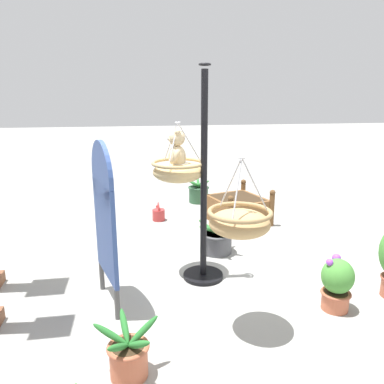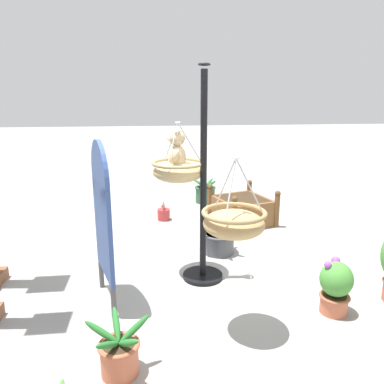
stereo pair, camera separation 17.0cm
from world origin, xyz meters
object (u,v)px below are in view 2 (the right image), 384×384
object	(u,v)px
hanging_basket_with_teddy	(178,170)
potted_plant_flowering_red	(336,286)
potted_plant_tall_leafy	(119,353)
display_pole_central	(203,219)
wooden_planter_box	(242,209)
teddy_bear	(176,152)
potted_plant_bushy_green	(205,193)
potted_plant_trailing_ivy	(219,240)
display_sign_board	(102,210)
watering_can	(164,214)
hanging_basket_left_high	(234,222)

from	to	relation	value
hanging_basket_with_teddy	potted_plant_flowering_red	distance (m)	1.91
potted_plant_tall_leafy	display_pole_central	bearing A→B (deg)	-30.21
wooden_planter_box	display_pole_central	bearing A→B (deg)	153.33
hanging_basket_with_teddy	potted_plant_flowering_red	xyz separation A→B (m)	(-0.97, -1.36, -0.92)
display_pole_central	teddy_bear	bearing A→B (deg)	61.12
potted_plant_flowering_red	potted_plant_tall_leafy	distance (m)	2.01
potted_plant_flowering_red	potted_plant_bushy_green	bearing A→B (deg)	9.65
hanging_basket_with_teddy	potted_plant_tall_leafy	xyz separation A→B (m)	(-1.54, 0.56, -1.02)
potted_plant_tall_leafy	potted_plant_trailing_ivy	size ratio (longest dim) A/B	0.93
potted_plant_trailing_ivy	display_sign_board	bearing A→B (deg)	127.84
display_pole_central	potted_plant_trailing_ivy	xyz separation A→B (m)	(0.64, -0.30, -0.52)
potted_plant_bushy_green	watering_can	world-z (taller)	potted_plant_bushy_green
wooden_planter_box	watering_can	world-z (taller)	wooden_planter_box
hanging_basket_left_high	potted_plant_flowering_red	bearing A→B (deg)	-80.81
teddy_bear	potted_plant_tall_leafy	xyz separation A→B (m)	(-1.54, 0.54, -1.22)
potted_plant_bushy_green	potted_plant_trailing_ivy	bearing A→B (deg)	175.73
wooden_planter_box	potted_plant_tall_leafy	world-z (taller)	wooden_planter_box
potted_plant_bushy_green	potted_plant_trailing_ivy	xyz separation A→B (m)	(-2.31, 0.17, -0.01)
display_pole_central	teddy_bear	world-z (taller)	display_pole_central
potted_plant_trailing_ivy	potted_plant_bushy_green	bearing A→B (deg)	-4.27
hanging_basket_left_high	wooden_planter_box	size ratio (longest dim) A/B	0.61
potted_plant_flowering_red	potted_plant_tall_leafy	bearing A→B (deg)	106.49
display_pole_central	hanging_basket_left_high	xyz separation A→B (m)	(-0.99, -0.10, 0.31)
display_pole_central	display_sign_board	world-z (taller)	display_pole_central
wooden_planter_box	hanging_basket_with_teddy	bearing A→B (deg)	144.78
hanging_basket_left_high	potted_plant_trailing_ivy	size ratio (longest dim) A/B	1.17
hanging_basket_with_teddy	wooden_planter_box	world-z (taller)	hanging_basket_with_teddy
hanging_basket_left_high	hanging_basket_with_teddy	bearing A→B (deg)	17.23
wooden_planter_box	potted_plant_bushy_green	world-z (taller)	wooden_planter_box
hanging_basket_left_high	wooden_planter_box	xyz separation A→B (m)	(2.74, -0.78, -0.77)
wooden_planter_box	watering_can	distance (m)	1.26
teddy_bear	wooden_planter_box	world-z (taller)	teddy_bear
wooden_planter_box	hanging_basket_left_high	bearing A→B (deg)	164.16
potted_plant_bushy_green	display_sign_board	size ratio (longest dim) A/B	0.29
display_pole_central	watering_can	world-z (taller)	display_pole_central
wooden_planter_box	potted_plant_tall_leafy	xyz separation A→B (m)	(-3.14, 1.69, -0.05)
wooden_planter_box	potted_plant_flowering_red	distance (m)	2.58
hanging_basket_with_teddy	potted_plant_trailing_ivy	world-z (taller)	hanging_basket_with_teddy
hanging_basket_left_high	teddy_bear	bearing A→B (deg)	18.24
potted_plant_flowering_red	display_sign_board	bearing A→B (deg)	77.96
potted_plant_tall_leafy	potted_plant_trailing_ivy	xyz separation A→B (m)	(2.03, -1.11, -0.00)
watering_can	potted_plant_trailing_ivy	bearing A→B (deg)	-155.01
display_pole_central	display_sign_board	bearing A→B (deg)	110.38
hanging_basket_left_high	wooden_planter_box	bearing A→B (deg)	-15.84
teddy_bear	wooden_planter_box	distance (m)	2.29
wooden_planter_box	potted_plant_bushy_green	bearing A→B (deg)	18.71
potted_plant_bushy_green	display_sign_board	distance (m)	3.71
display_pole_central	potted_plant_bushy_green	distance (m)	3.03
teddy_bear	display_sign_board	distance (m)	1.00
wooden_planter_box	watering_can	bearing A→B (deg)	77.20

